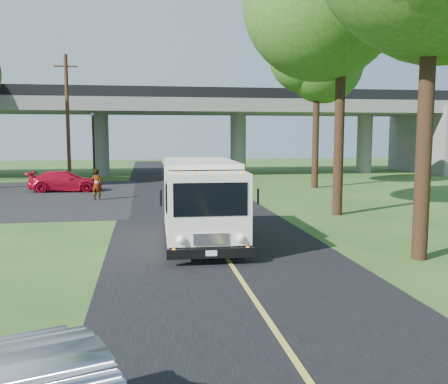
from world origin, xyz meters
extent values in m
plane|color=#2B4F1C|center=(0.00, 0.00, 0.00)|extent=(120.00, 120.00, 0.00)
cube|color=black|center=(0.00, 10.00, 0.01)|extent=(7.00, 90.00, 0.02)
cube|color=gold|center=(0.00, 10.00, 0.03)|extent=(0.12, 90.00, 0.01)
cube|color=slate|center=(0.00, 32.00, 6.00)|extent=(50.00, 9.00, 1.20)
cube|color=black|center=(0.00, 27.60, 6.90)|extent=(50.00, 0.25, 0.80)
cube|color=black|center=(0.00, 36.40, 6.90)|extent=(50.00, 0.25, 0.80)
cube|color=slate|center=(25.00, 32.00, 3.00)|extent=(4.00, 10.00, 6.00)
cylinder|color=slate|center=(-6.00, 32.00, 2.70)|extent=(1.40, 1.40, 5.40)
cylinder|color=slate|center=(6.00, 32.00, 2.70)|extent=(1.40, 1.40, 5.40)
cylinder|color=slate|center=(18.00, 32.00, 2.70)|extent=(1.40, 1.40, 5.40)
cylinder|color=black|center=(-6.00, 26.00, 2.60)|extent=(0.14, 0.14, 5.20)
imported|color=black|center=(-6.00, 26.00, 4.60)|extent=(0.18, 0.22, 1.10)
cylinder|color=#472D19|center=(-7.50, 24.00, 4.50)|extent=(0.26, 0.26, 9.00)
cube|color=#472D19|center=(-7.50, 24.00, 8.20)|extent=(1.60, 0.10, 0.10)
cylinder|color=#382314|center=(5.50, 1.00, 3.50)|extent=(0.44, 0.44, 7.00)
cylinder|color=#382314|center=(6.20, 9.00, 3.85)|extent=(0.44, 0.44, 7.70)
cylinder|color=#382314|center=(9.00, 20.00, 3.32)|extent=(0.44, 0.44, 6.65)
sphere|color=#285516|center=(9.00, 20.00, 8.20)|extent=(5.58, 5.58, 5.58)
sphere|color=#285516|center=(9.50, 19.60, 8.50)|extent=(4.96, 4.96, 4.96)
cube|color=silver|center=(-0.46, 5.09, 1.62)|extent=(2.42, 4.30, 2.17)
cube|color=silver|center=(-0.53, 2.10, 1.52)|extent=(2.36, 1.79, 1.98)
cube|color=black|center=(-0.55, 1.25, 1.83)|extent=(2.03, 0.13, 0.92)
cube|color=black|center=(-0.55, 1.15, 0.37)|extent=(2.42, 0.23, 0.27)
cube|color=silver|center=(-0.47, 4.70, 0.29)|extent=(2.45, 5.65, 0.17)
cylinder|color=black|center=(-1.51, 2.31, 0.43)|extent=(0.29, 0.88, 0.87)
cylinder|color=black|center=(0.46, 2.26, 0.43)|extent=(0.29, 0.88, 0.87)
cylinder|color=black|center=(-1.41, 6.37, 0.43)|extent=(0.29, 0.88, 0.87)
cylinder|color=black|center=(0.56, 6.32, 0.43)|extent=(0.29, 0.88, 0.87)
imported|color=#B10A22|center=(-7.25, 20.35, 0.65)|extent=(4.57, 2.05, 1.30)
imported|color=gray|center=(-4.90, 15.76, 0.86)|extent=(0.73, 0.60, 1.72)
camera|label=1|loc=(-2.30, -12.05, 3.59)|focal=40.00mm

